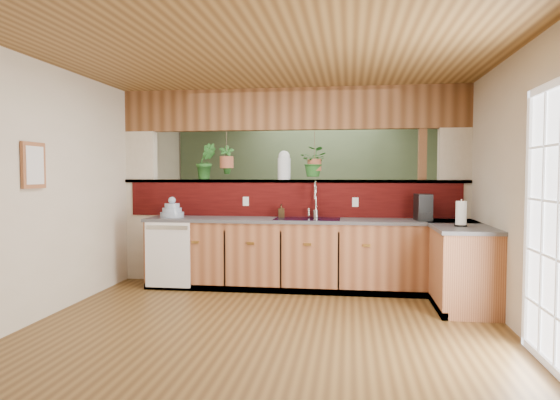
# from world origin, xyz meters

# --- Properties ---
(ground) EXTENTS (4.60, 7.00, 0.01)m
(ground) POSITION_xyz_m (0.00, 0.00, 0.00)
(ground) COLOR brown
(ground) RESTS_ON ground
(ceiling) EXTENTS (4.60, 7.00, 0.01)m
(ceiling) POSITION_xyz_m (0.00, 0.00, 2.60)
(ceiling) COLOR brown
(ceiling) RESTS_ON ground
(wall_back) EXTENTS (4.60, 0.02, 2.60)m
(wall_back) POSITION_xyz_m (0.00, 3.50, 1.30)
(wall_back) COLOR beige
(wall_back) RESTS_ON ground
(wall_front) EXTENTS (4.60, 0.02, 2.60)m
(wall_front) POSITION_xyz_m (0.00, -3.50, 1.30)
(wall_front) COLOR beige
(wall_front) RESTS_ON ground
(wall_left) EXTENTS (0.02, 7.00, 2.60)m
(wall_left) POSITION_xyz_m (-2.30, 0.00, 1.30)
(wall_left) COLOR beige
(wall_left) RESTS_ON ground
(wall_right) EXTENTS (0.02, 7.00, 2.60)m
(wall_right) POSITION_xyz_m (2.30, 0.00, 1.30)
(wall_right) COLOR beige
(wall_right) RESTS_ON ground
(pass_through_partition) EXTENTS (4.60, 0.21, 2.60)m
(pass_through_partition) POSITION_xyz_m (0.03, 1.35, 1.19)
(pass_through_partition) COLOR beige
(pass_through_partition) RESTS_ON ground
(pass_through_ledge) EXTENTS (4.60, 0.21, 0.04)m
(pass_through_ledge) POSITION_xyz_m (0.00, 1.35, 1.37)
(pass_through_ledge) COLOR brown
(pass_through_ledge) RESTS_ON ground
(header_beam) EXTENTS (4.60, 0.15, 0.55)m
(header_beam) POSITION_xyz_m (0.00, 1.35, 2.33)
(header_beam) COLOR brown
(header_beam) RESTS_ON ground
(sage_backwall) EXTENTS (4.55, 0.02, 2.55)m
(sage_backwall) POSITION_xyz_m (0.00, 3.48, 1.30)
(sage_backwall) COLOR #4A5E40
(sage_backwall) RESTS_ON ground
(countertop) EXTENTS (4.14, 1.52, 0.90)m
(countertop) POSITION_xyz_m (0.84, 0.87, 0.45)
(countertop) COLOR brown
(countertop) RESTS_ON ground
(dishwasher) EXTENTS (0.58, 0.03, 0.82)m
(dishwasher) POSITION_xyz_m (-1.48, 0.66, 0.46)
(dishwasher) COLOR white
(dishwasher) RESTS_ON ground
(navy_sink) EXTENTS (0.82, 0.50, 0.18)m
(navy_sink) POSITION_xyz_m (0.25, 0.98, 0.82)
(navy_sink) COLOR black
(navy_sink) RESTS_ON countertop
(french_door) EXTENTS (0.06, 1.02, 2.16)m
(french_door) POSITION_xyz_m (2.27, -1.30, 1.05)
(french_door) COLOR white
(french_door) RESTS_ON ground
(framed_print) EXTENTS (0.04, 0.35, 0.45)m
(framed_print) POSITION_xyz_m (-2.27, -0.80, 1.55)
(framed_print) COLOR brown
(framed_print) RESTS_ON wall_left
(faucet) EXTENTS (0.21, 0.21, 0.48)m
(faucet) POSITION_xyz_m (0.34, 1.13, 1.16)
(faucet) COLOR #B7B7B2
(faucet) RESTS_ON countertop
(dish_stack) EXTENTS (0.31, 0.31, 0.27)m
(dish_stack) POSITION_xyz_m (-1.52, 0.96, 0.98)
(dish_stack) COLOR #8A9AB3
(dish_stack) RESTS_ON countertop
(soap_dispenser) EXTENTS (0.09, 0.09, 0.17)m
(soap_dispenser) POSITION_xyz_m (-0.11, 1.13, 0.99)
(soap_dispenser) COLOR #322312
(soap_dispenser) RESTS_ON countertop
(coffee_maker) EXTENTS (0.17, 0.29, 0.32)m
(coffee_maker) POSITION_xyz_m (1.66, 0.94, 1.05)
(coffee_maker) COLOR black
(coffee_maker) RESTS_ON countertop
(paper_towel) EXTENTS (0.14, 0.14, 0.29)m
(paper_towel) POSITION_xyz_m (1.97, 0.30, 1.03)
(paper_towel) COLOR black
(paper_towel) RESTS_ON countertop
(glass_jar) EXTENTS (0.17, 0.17, 0.39)m
(glass_jar) POSITION_xyz_m (-0.10, 1.35, 1.58)
(glass_jar) COLOR silver
(glass_jar) RESTS_ON pass_through_ledge
(ledge_plant_left) EXTENTS (0.34, 0.31, 0.49)m
(ledge_plant_left) POSITION_xyz_m (-1.18, 1.35, 1.64)
(ledge_plant_left) COLOR #21591F
(ledge_plant_left) RESTS_ON pass_through_ledge
(hanging_plant_a) EXTENTS (0.24, 0.19, 0.52)m
(hanging_plant_a) POSITION_xyz_m (-0.89, 1.35, 1.79)
(hanging_plant_a) COLOR brown
(hanging_plant_a) RESTS_ON header_beam
(hanging_plant_b) EXTENTS (0.42, 0.39, 0.54)m
(hanging_plant_b) POSITION_xyz_m (0.31, 1.35, 1.79)
(hanging_plant_b) COLOR brown
(hanging_plant_b) RESTS_ON header_beam
(shelving_console) EXTENTS (1.37, 0.37, 0.92)m
(shelving_console) POSITION_xyz_m (-0.69, 3.25, 0.50)
(shelving_console) COLOR black
(shelving_console) RESTS_ON ground
(shelf_plant_a) EXTENTS (0.25, 0.20, 0.41)m
(shelf_plant_a) POSITION_xyz_m (-1.27, 3.25, 1.16)
(shelf_plant_a) COLOR #21591F
(shelf_plant_a) RESTS_ON shelving_console
(shelf_plant_b) EXTENTS (0.33, 0.33, 0.45)m
(shelf_plant_b) POSITION_xyz_m (-0.37, 3.25, 1.18)
(shelf_plant_b) COLOR #21591F
(shelf_plant_b) RESTS_ON shelving_console
(floor_plant) EXTENTS (0.68, 0.60, 0.73)m
(floor_plant) POSITION_xyz_m (0.85, 2.72, 0.37)
(floor_plant) COLOR #21591F
(floor_plant) RESTS_ON ground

